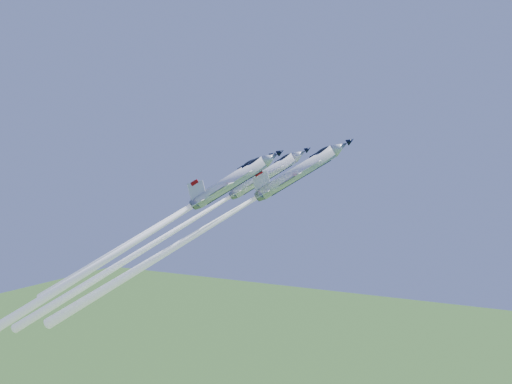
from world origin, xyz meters
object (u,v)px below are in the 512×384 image
at_px(jet_lead, 197,233).
at_px(jet_left, 159,240).
at_px(jet_slot, 158,226).
at_px(jet_right, 123,249).

distance_m(jet_lead, jet_left, 12.58).
bearing_deg(jet_slot, jet_right, -25.54).
distance_m(jet_left, jet_slot, 9.10).
xyz_separation_m(jet_left, jet_right, (3.61, -14.27, 0.54)).
distance_m(jet_lead, jet_right, 12.77).
bearing_deg(jet_lead, jet_right, -54.74).
height_order(jet_lead, jet_left, jet_lead).
bearing_deg(jet_lead, jet_slot, -86.59).
relative_size(jet_lead, jet_left, 0.94).
distance_m(jet_lead, jet_slot, 7.13).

